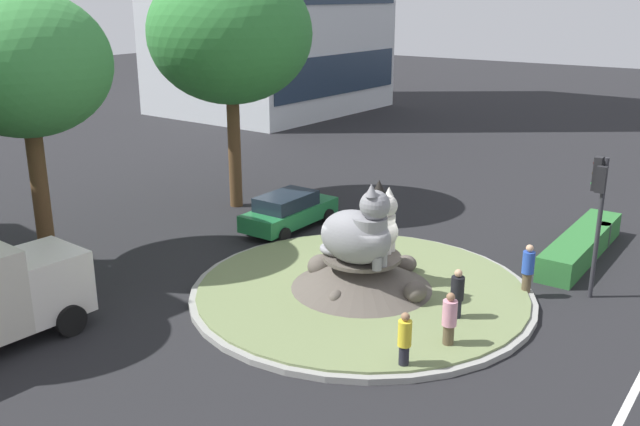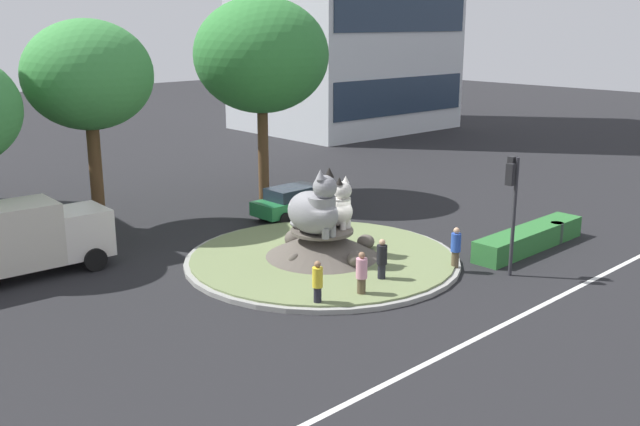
{
  "view_description": "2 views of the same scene",
  "coord_description": "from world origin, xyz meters",
  "views": [
    {
      "loc": [
        -17.62,
        -10.8,
        9.28
      ],
      "look_at": [
        -1.22,
        0.77,
        2.93
      ],
      "focal_mm": 39.15,
      "sensor_mm": 36.0,
      "label": 1
    },
    {
      "loc": [
        -19.05,
        -19.93,
        9.36
      ],
      "look_at": [
        -0.33,
        -0.23,
        2.13
      ],
      "focal_mm": 40.66,
      "sensor_mm": 36.0,
      "label": 2
    }
  ],
  "objects": [
    {
      "name": "pedestrian_pink_shirt",
      "position": [
        -1.85,
        -3.91,
        0.91
      ],
      "size": [
        0.4,
        0.4,
        1.74
      ],
      "rotation": [
        0.0,
        0.0,
        2.17
      ],
      "color": "brown",
      "rests_on": "ground"
    },
    {
      "name": "ground_plane",
      "position": [
        0.0,
        0.0,
        0.0
      ],
      "size": [
        160.0,
        160.0,
        0.0
      ],
      "primitive_type": "plane",
      "color": "black"
    },
    {
      "name": "traffic_light_mast",
      "position": [
        3.97,
        -5.98,
        3.35
      ],
      "size": [
        0.71,
        0.53,
        4.55
      ],
      "rotation": [
        0.0,
        0.0,
        1.57
      ],
      "color": "#2D2D33",
      "rests_on": "ground"
    },
    {
      "name": "second_tree_near_tower",
      "position": [
        -4.15,
        10.64,
        7.0
      ],
      "size": [
        5.72,
        5.72,
        9.48
      ],
      "color": "brown",
      "rests_on": "ground"
    },
    {
      "name": "pedestrian_yellow_shirt",
      "position": [
        -3.51,
        -3.46,
        0.89
      ],
      "size": [
        0.35,
        0.35,
        1.69
      ],
      "rotation": [
        0.0,
        0.0,
        4.07
      ],
      "color": "black",
      "rests_on": "ground"
    },
    {
      "name": "sedan_on_far_lane",
      "position": [
        3.79,
        5.86,
        0.81
      ],
      "size": [
        4.53,
        1.97,
        1.55
      ],
      "rotation": [
        0.0,
        0.0,
        -0.01
      ],
      "color": "#1E6B38",
      "rests_on": "ground"
    },
    {
      "name": "cat_statue_grey",
      "position": [
        -0.64,
        -0.29,
        2.33
      ],
      "size": [
        1.74,
        2.79,
        2.66
      ],
      "rotation": [
        0.0,
        0.0,
        -1.5
      ],
      "color": "gray",
      "rests_on": "roundabout_island"
    },
    {
      "name": "broadleaf_tree_behind_island",
      "position": [
        5.08,
        9.88,
        7.61
      ],
      "size": [
        7.01,
        7.01,
        10.62
      ],
      "color": "brown",
      "rests_on": "ground"
    },
    {
      "name": "cat_statue_white",
      "position": [
        0.68,
        -0.03,
        2.13
      ],
      "size": [
        1.39,
        2.24,
        2.11
      ],
      "rotation": [
        0.0,
        0.0,
        -1.47
      ],
      "color": "silver",
      "rests_on": "roundabout_island"
    },
    {
      "name": "clipped_hedge_strip",
      "position": [
        7.55,
        -4.8,
        0.45
      ],
      "size": [
        6.74,
        1.2,
        0.9
      ],
      "primitive_type": "cube",
      "color": "#2D7033",
      "rests_on": "ground"
    },
    {
      "name": "litter_bin",
      "position": [
        9.18,
        -5.15,
        0.45
      ],
      "size": [
        0.56,
        0.56,
        0.9
      ],
      "color": "#2D4233",
      "rests_on": "ground"
    },
    {
      "name": "pedestrian_black_shirt",
      "position": [
        -0.24,
        -3.39,
        0.92
      ],
      "size": [
        0.39,
        0.39,
        1.75
      ],
      "rotation": [
        0.0,
        0.0,
        3.55
      ],
      "color": "black",
      "rests_on": "ground"
    },
    {
      "name": "pedestrian_blue_shirt",
      "position": [
        2.88,
        -4.38,
        0.93
      ],
      "size": [
        0.38,
        0.38,
        1.77
      ],
      "rotation": [
        0.0,
        0.0,
        2.17
      ],
      "color": "brown",
      "rests_on": "ground"
    },
    {
      "name": "roundabout_island",
      "position": [
        0.01,
        0.0,
        0.43
      ],
      "size": [
        10.97,
        10.97,
        1.36
      ],
      "color": "gray",
      "rests_on": "ground"
    }
  ]
}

